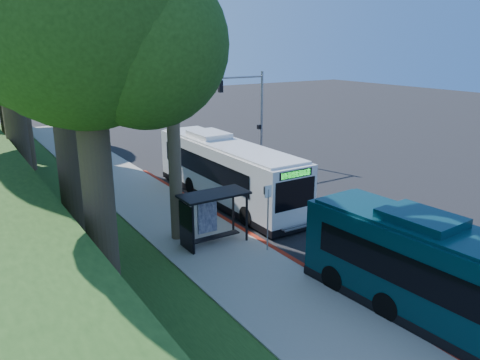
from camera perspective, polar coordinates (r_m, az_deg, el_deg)
ground at (r=28.26m, az=6.28°, el=-2.58°), size 140.00×140.00×0.00m
sidewalk at (r=24.57m, az=-7.18°, el=-5.44°), size 4.50×70.00×0.12m
red_curb at (r=22.44m, az=2.67°, el=-7.49°), size 0.25×30.00×0.13m
grass_verge at (r=27.55m, az=-22.59°, el=-4.24°), size 8.00×70.00×0.06m
bus_shelter at (r=21.58m, az=-3.94°, el=-3.53°), size 3.20×1.51×2.55m
stop_sign_pole at (r=20.72m, az=3.43°, el=-3.57°), size 0.35×0.06×3.17m
traffic_signal_pole at (r=37.33m, az=1.37°, el=9.14°), size 4.10×0.30×7.00m
tree_2 at (r=37.05m, az=-26.01°, el=16.90°), size 8.82×8.40×15.12m
tree_6 at (r=15.23m, az=-18.24°, el=17.73°), size 7.56×7.20×13.74m
white_bus at (r=27.87m, az=-1.75°, el=1.27°), size 2.81×12.89×3.84m
teal_bus at (r=16.65m, az=26.18°, el=-11.66°), size 3.33×12.42×3.66m
pickup at (r=35.28m, az=-2.05°, el=2.65°), size 4.04×6.00×1.53m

